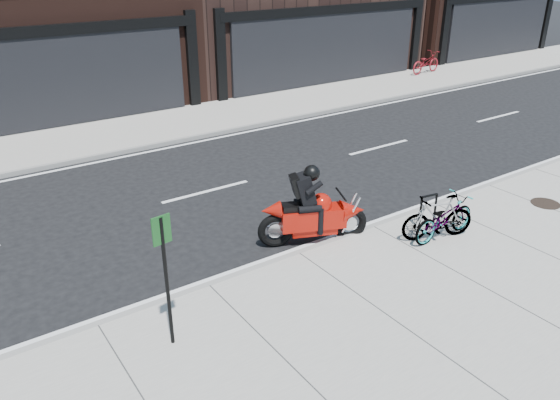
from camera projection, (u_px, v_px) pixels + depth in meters
ground at (247, 221)px, 12.31m from camera, size 120.00×120.00×0.00m
sidewalk_near at (413, 337)px, 8.54m from camera, size 60.00×6.00×0.13m
sidewalk_far at (125, 132)px, 18.08m from camera, size 60.00×3.50×0.13m
bike_rack at (428, 208)px, 11.65m from camera, size 0.44×0.12×0.74m
bicycle_front at (444, 218)px, 11.19m from camera, size 1.69×0.61×0.88m
bicycle_rear at (438, 217)px, 11.14m from camera, size 1.63×0.97×0.95m
motorcycle at (318, 211)px, 11.15m from camera, size 2.21×1.24×1.74m
bicycle_far at (426, 63)px, 26.14m from camera, size 1.99×0.87×1.02m
manhole_cover at (545, 203)px, 12.84m from camera, size 0.83×0.83×0.02m
sign_post at (166, 270)px, 7.79m from camera, size 0.29×0.06×2.15m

